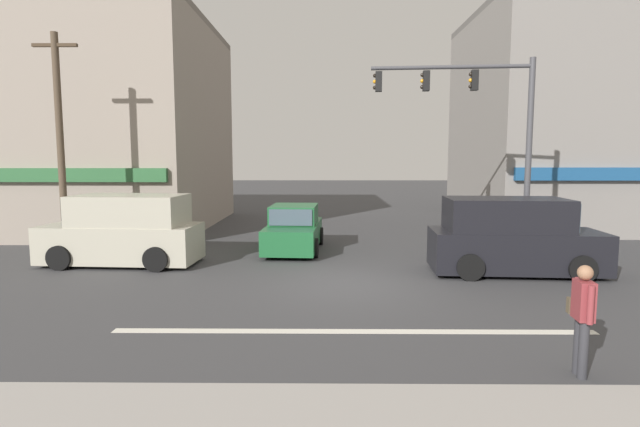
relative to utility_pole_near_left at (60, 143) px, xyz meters
The scene contains 11 objects.
ground_plane 10.25m from the utility_pole_near_left, 20.71° to the right, with size 120.00×120.00×0.00m, color #3D3D3F.
lane_marking_stripe 11.87m from the utility_pole_near_left, 37.57° to the right, with size 9.00×0.24×0.01m, color silver.
building_left_block 8.58m from the utility_pole_near_left, 114.10° to the left, with size 12.96×11.26×9.55m.
building_right_corner 23.41m from the utility_pole_near_left, 20.78° to the left, with size 12.82×9.45×10.06m.
utility_pole_near_left is the anchor object (origin of this frame).
utility_pole_far_right 18.30m from the utility_pole_near_left, 14.85° to the left, with size 1.40×0.22×7.57m.
traffic_light_mast 13.32m from the utility_pole_near_left, ahead, with size 4.88×0.59×6.20m.
van_crossing_leftbound 14.04m from the utility_pole_near_left, ahead, with size 4.70×2.26×2.11m.
sedan_crossing_center 8.02m from the utility_pole_near_left, 10.53° to the left, with size 2.06×4.19×1.58m.
van_waiting_far 3.71m from the utility_pole_near_left, 23.82° to the right, with size 4.70×2.25×2.11m.
pedestrian_foreground_with_bag 15.24m from the utility_pole_near_left, 35.58° to the right, with size 0.34×0.67×1.67m.
Camera 1 is at (-0.54, -12.49, 3.21)m, focal length 28.00 mm.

